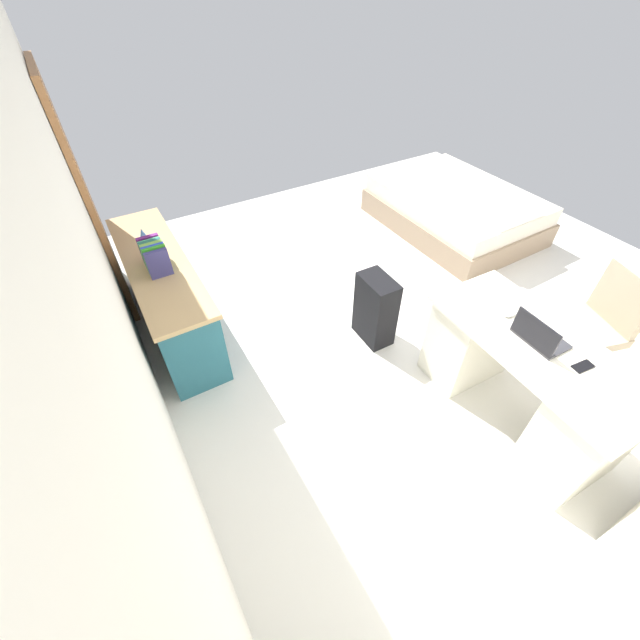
{
  "coord_description": "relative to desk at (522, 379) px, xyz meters",
  "views": [
    {
      "loc": [
        -2.07,
        2.3,
        2.65
      ],
      "look_at": [
        -0.19,
        1.2,
        0.6
      ],
      "focal_mm": 22.77,
      "sensor_mm": 36.0,
      "label": 1
    }
  ],
  "objects": [
    {
      "name": "figurine_small",
      "position": [
        2.59,
        1.9,
        0.39
      ],
      "size": [
        0.08,
        0.08,
        0.11
      ],
      "primitive_type": "cone",
      "color": "#4C7FBF",
      "rests_on": "credenza"
    },
    {
      "name": "office_chair",
      "position": [
        0.05,
        -0.81,
        0.02
      ],
      "size": [
        0.57,
        0.57,
        0.94
      ],
      "color": "black",
      "rests_on": "ground_plane"
    },
    {
      "name": "book_row",
      "position": [
        2.12,
        1.9,
        0.44
      ],
      "size": [
        0.32,
        0.17,
        0.24
      ],
      "color": "navy",
      "rests_on": "credenza"
    },
    {
      "name": "door_wooden",
      "position": [
        2.91,
        2.2,
        0.62
      ],
      "size": [
        0.88,
        0.05,
        2.04
      ],
      "primitive_type": "cube",
      "color": "#936038",
      "rests_on": "ground_plane"
    },
    {
      "name": "credenza",
      "position": [
        2.23,
        1.89,
        -0.03
      ],
      "size": [
        1.8,
        0.48,
        0.73
      ],
      "color": "#235B6B",
      "rests_on": "ground_plane"
    },
    {
      "name": "wall_back",
      "position": [
        1.25,
        2.28,
        0.98
      ],
      "size": [
        4.43,
        0.1,
        2.75
      ],
      "primitive_type": "cube",
      "color": "white",
      "rests_on": "ground_plane"
    },
    {
      "name": "ground_plane",
      "position": [
        1.25,
        -0.18,
        -0.4
      ],
      "size": [
        5.9,
        5.9,
        0.0
      ],
      "primitive_type": "plane",
      "color": "silver"
    },
    {
      "name": "computer_mouse",
      "position": [
        0.29,
        -0.04,
        0.38
      ],
      "size": [
        0.06,
        0.1,
        0.03
      ],
      "primitive_type": "ellipsoid",
      "rotation": [
        0.0,
        0.0,
        -0.04
      ],
      "color": "white",
      "rests_on": "desk"
    },
    {
      "name": "suitcase_black",
      "position": [
        1.18,
        0.39,
        -0.08
      ],
      "size": [
        0.36,
        0.23,
        0.64
      ],
      "primitive_type": "cube",
      "rotation": [
        0.0,
        0.0,
        -0.02
      ],
      "color": "black",
      "rests_on": "ground_plane"
    },
    {
      "name": "cell_phone_near_laptop",
      "position": [
        -0.26,
        -0.05,
        0.37
      ],
      "size": [
        0.08,
        0.14,
        0.01
      ],
      "primitive_type": "cube",
      "rotation": [
        0.0,
        0.0,
        -0.12
      ],
      "color": "black",
      "rests_on": "desk"
    },
    {
      "name": "laptop",
      "position": [
        0.03,
        0.01,
        0.41
      ],
      "size": [
        0.32,
        0.23,
        0.21
      ],
      "color": "#333338",
      "rests_on": "desk"
    },
    {
      "name": "desk",
      "position": [
        0.0,
        0.0,
        0.0
      ],
      "size": [
        1.46,
        0.71,
        0.76
      ],
      "color": "silver",
      "rests_on": "ground_plane"
    },
    {
      "name": "bed",
      "position": [
        2.24,
        -1.59,
        -0.15
      ],
      "size": [
        1.91,
        1.41,
        0.58
      ],
      "color": "gray",
      "rests_on": "ground_plane"
    }
  ]
}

